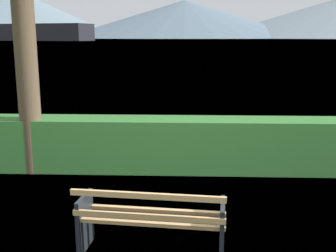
% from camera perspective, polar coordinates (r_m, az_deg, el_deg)
% --- Properties ---
extents(ground_plane, '(1400.00, 1400.00, 0.00)m').
position_cam_1_polar(ground_plane, '(5.25, -2.14, -16.72)').
color(ground_plane, olive).
extents(water_surface, '(620.00, 620.00, 0.00)m').
position_cam_1_polar(water_surface, '(311.30, 2.22, 11.68)').
color(water_surface, '#7A99A8').
rests_on(water_surface, ground_plane).
extents(park_bench, '(1.78, 0.74, 0.87)m').
position_cam_1_polar(park_bench, '(5.01, -2.30, -12.77)').
color(park_bench, tan).
rests_on(park_bench, ground_plane).
extents(hedge_row, '(13.92, 0.76, 1.01)m').
position_cam_1_polar(hedge_row, '(8.03, -0.45, -2.52)').
color(hedge_row, '#387A33').
rests_on(hedge_row, ground_plane).
extents(distant_hills, '(779.00, 397.03, 60.64)m').
position_cam_1_polar(distant_hills, '(549.55, 8.61, 14.70)').
color(distant_hills, slate).
rests_on(distant_hills, ground_plane).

